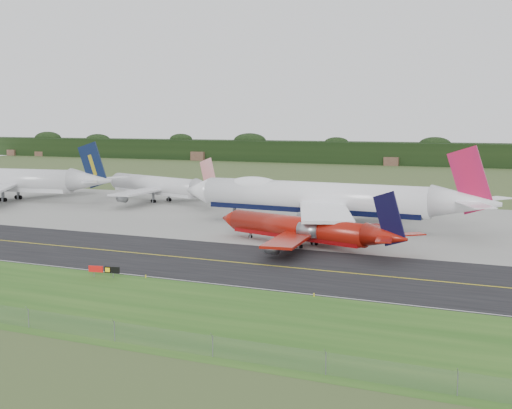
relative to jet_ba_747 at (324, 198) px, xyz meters
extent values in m
plane|color=#374821|center=(-9.89, -40.76, -6.39)|extent=(600.00, 600.00, 0.00)
cube|color=#224F17|center=(-9.89, -75.76, -6.38)|extent=(400.00, 30.00, 0.01)
cube|color=black|center=(-9.89, -44.76, -6.38)|extent=(400.00, 32.00, 0.02)
cube|color=gray|center=(-9.89, 10.24, -6.38)|extent=(400.00, 78.00, 0.01)
cube|color=gold|center=(-9.89, -44.76, -6.36)|extent=(400.00, 0.40, 0.00)
cube|color=silver|center=(-9.89, -60.26, -6.36)|extent=(400.00, 0.25, 0.00)
cube|color=black|center=(-9.89, 234.24, -0.39)|extent=(700.00, 24.00, 12.00)
cylinder|color=white|center=(-2.69, 0.14, 0.20)|extent=(53.83, 9.60, 6.80)
cube|color=black|center=(-2.69, 0.14, -2.01)|extent=(51.07, 7.76, 2.38)
cone|color=white|center=(-32.77, 1.72, 0.20)|extent=(7.04, 7.14, 6.80)
cone|color=white|center=(31.11, -1.64, 0.71)|extent=(14.47, 7.53, 6.80)
ellipsoid|color=white|center=(-17.66, 0.93, 2.07)|extent=(14.16, 6.50, 4.34)
cube|color=white|center=(5.80, -15.48, -0.99)|extent=(20.31, 31.72, 0.58)
cube|color=white|center=(7.39, 14.78, -0.99)|extent=(22.77, 31.29, 0.58)
cube|color=#BB1541|center=(31.86, -1.68, 5.33)|extent=(9.79, 1.06, 14.09)
cylinder|color=gray|center=(1.66, -14.60, -2.85)|extent=(3.86, 3.05, 2.86)
cylinder|color=gray|center=(3.19, 14.35, -2.85)|extent=(3.86, 3.05, 2.86)
cylinder|color=gray|center=(7.11, -28.08, -2.85)|extent=(3.86, 3.05, 2.86)
cylinder|color=gray|center=(10.01, 27.18, -2.85)|extent=(3.86, 3.05, 2.86)
cylinder|color=black|center=(-23.01, 1.21, -5.77)|extent=(1.25, 0.61, 1.22)
cylinder|color=slate|center=(1.39, -3.82, -4.11)|extent=(1.00, 1.00, 4.55)
cylinder|color=black|center=(1.39, -3.82, -5.77)|extent=(1.25, 0.68, 1.22)
cylinder|color=slate|center=(1.79, 3.65, -4.11)|extent=(1.00, 1.00, 4.55)
cylinder|color=black|center=(1.79, 3.65, -5.77)|extent=(1.25, 0.68, 1.22)
cylinder|color=maroon|center=(3.50, -24.95, -2.92)|extent=(31.21, 13.34, 4.24)
cube|color=maroon|center=(3.50, -24.95, -4.30)|extent=(29.40, 11.86, 1.49)
cone|color=maroon|center=(-13.35, -19.73, -2.92)|extent=(5.00, 5.21, 4.24)
cone|color=maroon|center=(22.43, -30.82, -2.61)|extent=(9.16, 6.50, 4.24)
cube|color=maroon|center=(6.05, -34.88, -3.67)|extent=(7.97, 18.07, 0.48)
cube|color=maroon|center=(11.23, -18.20, -3.67)|extent=(15.93, 16.74, 0.48)
cube|color=black|center=(23.00, -30.99, 0.59)|extent=(6.50, 2.31, 9.66)
cylinder|color=gray|center=(4.51, -38.78, -4.83)|extent=(2.74, 2.39, 1.78)
cylinder|color=gray|center=(12.16, -14.12, -4.83)|extent=(2.74, 2.39, 1.78)
cylinder|color=black|center=(-7.88, -21.42, -6.00)|extent=(0.83, 0.55, 0.76)
cylinder|color=slate|center=(5.21, -27.92, -5.29)|extent=(0.74, 0.74, 2.19)
cylinder|color=black|center=(5.21, -27.92, -6.00)|extent=(0.84, 0.59, 0.76)
cylinder|color=slate|center=(6.59, -23.46, -5.29)|extent=(0.74, 0.74, 2.19)
cylinder|color=black|center=(6.59, -23.46, -6.00)|extent=(0.84, 0.59, 0.76)
cone|color=silver|center=(-75.55, 14.10, 0.31)|extent=(13.81, 8.31, 6.64)
cube|color=silver|center=(-99.59, 25.79, -1.35)|extent=(17.35, 30.85, 0.59)
cube|color=#0C1736|center=(-74.81, 14.20, 4.70)|extent=(9.29, 1.76, 13.40)
cylinder|color=gray|center=(-103.34, 24.65, -3.16)|extent=(3.96, 3.24, 2.79)
cylinder|color=gray|center=(-99.10, 38.17, -3.16)|extent=(3.96, 3.24, 2.79)
cylinder|color=slate|center=(-102.10, 6.87, -4.28)|extent=(1.04, 1.04, 4.21)
cylinder|color=black|center=(-102.10, 6.87, -5.79)|extent=(1.26, 0.75, 1.20)
cylinder|color=slate|center=(-103.07, 14.12, -4.28)|extent=(1.04, 1.04, 4.21)
cylinder|color=black|center=(-103.07, 14.12, -5.79)|extent=(1.26, 0.75, 1.20)
cylinder|color=silver|center=(-62.49, 27.10, -1.55)|extent=(36.95, 17.49, 5.19)
cube|color=white|center=(-62.49, 27.10, -3.24)|extent=(34.75, 15.64, 1.82)
cone|color=silver|center=(-82.29, 34.19, -1.55)|extent=(6.15, 6.46, 5.19)
cone|color=silver|center=(-40.25, 19.14, -1.16)|extent=(11.04, 8.21, 5.19)
cube|color=silver|center=(-59.93, 14.81, -2.46)|extent=(8.70, 21.95, 0.47)
cube|color=silver|center=(-52.71, 34.97, -2.46)|extent=(19.86, 19.97, 0.47)
cube|color=#B70D11|center=(-39.70, 18.94, 2.21)|extent=(6.88, 2.80, 10.32)
cylinder|color=gray|center=(-61.95, 10.10, -3.88)|extent=(3.40, 3.01, 2.18)
cylinder|color=gray|center=(-51.28, 39.90, -3.88)|extent=(3.40, 3.01, 2.18)
cylinder|color=black|center=(-75.86, 31.89, -5.92)|extent=(1.02, 0.71, 0.93)
cylinder|color=slate|center=(-60.64, 23.41, -4.75)|extent=(0.93, 0.93, 3.28)
cylinder|color=black|center=(-60.64, 23.41, -5.92)|extent=(1.04, 0.75, 0.93)
cylinder|color=slate|center=(-58.71, 28.78, -4.75)|extent=(0.93, 0.93, 3.28)
cylinder|color=black|center=(-58.71, 28.78, -5.92)|extent=(1.04, 0.75, 0.93)
cylinder|color=slate|center=(-14.07, -63.79, -6.02)|extent=(0.13, 0.13, 0.74)
cylinder|color=slate|center=(-10.96, -63.20, -6.02)|extent=(0.13, 0.13, 0.74)
cube|color=#A00E0C|center=(-13.76, -63.73, -5.17)|extent=(2.32, 0.62, 0.95)
cube|color=black|center=(-11.79, -63.36, -5.17)|extent=(1.07, 0.38, 0.95)
cube|color=black|center=(-10.54, -63.12, -5.17)|extent=(1.28, 0.42, 0.95)
cylinder|color=yellow|center=(-6.40, -61.26, -6.14)|extent=(0.16, 0.16, 0.50)
cylinder|color=yellow|center=(20.66, -61.26, -6.14)|extent=(0.16, 0.16, 0.50)
camera|label=1|loc=(53.48, -149.61, 17.20)|focal=50.00mm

